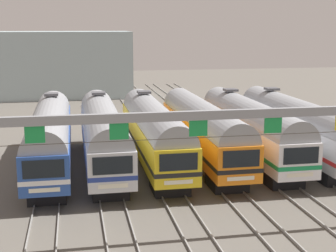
{
  "coord_description": "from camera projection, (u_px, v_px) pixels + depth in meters",
  "views": [
    {
      "loc": [
        -7.74,
        -36.18,
        10.49
      ],
      "look_at": [
        -0.71,
        0.5,
        2.88
      ],
      "focal_mm": 53.05,
      "sensor_mm": 36.0,
      "label": 1
    }
  ],
  "objects": [
    {
      "name": "commuter_train_white",
      "position": [
        250.0,
        127.0,
        38.85
      ],
      "size": [
        2.88,
        18.06,
        5.05
      ],
      "color": "white",
      "rests_on": "ground"
    },
    {
      "name": "catenary_gantry",
      "position": [
        236.0,
        133.0,
        24.28
      ],
      "size": [
        24.33,
        0.44,
        6.97
      ],
      "color": "gray",
      "rests_on": "ground"
    },
    {
      "name": "ground_plane",
      "position": [
        178.0,
        163.0,
        38.33
      ],
      "size": [
        160.0,
        160.0,
        0.0
      ],
      "primitive_type": "plane",
      "color": "#5B564F"
    },
    {
      "name": "commuter_train_stainless",
      "position": [
        295.0,
        125.0,
        39.56
      ],
      "size": [
        2.88,
        18.06,
        5.05
      ],
      "color": "#B2B5BA",
      "rests_on": "ground"
    },
    {
      "name": "commuter_train_silver",
      "position": [
        103.0,
        132.0,
        36.74
      ],
      "size": [
        2.88,
        18.06,
        5.05
      ],
      "color": "silver",
      "rests_on": "ground"
    },
    {
      "name": "commuter_train_blue",
      "position": [
        50.0,
        135.0,
        36.04
      ],
      "size": [
        2.88,
        18.06,
        5.05
      ],
      "color": "#284C9E",
      "rests_on": "ground"
    },
    {
      "name": "commuter_train_yellow",
      "position": [
        154.0,
        130.0,
        37.45
      ],
      "size": [
        2.88,
        18.06,
        5.05
      ],
      "color": "gold",
      "rests_on": "ground"
    },
    {
      "name": "commuter_train_orange",
      "position": [
        203.0,
        129.0,
        38.15
      ],
      "size": [
        2.88,
        18.06,
        4.77
      ],
      "color": "orange",
      "rests_on": "ground"
    },
    {
      "name": "track_bed",
      "position": [
        146.0,
        121.0,
        54.68
      ],
      "size": [
        20.59,
        70.0,
        0.15
      ],
      "color": "gray",
      "rests_on": "ground"
    },
    {
      "name": "maintenance_building",
      "position": [
        41.0,
        64.0,
        73.14
      ],
      "size": [
        26.12,
        10.0,
        9.59
      ],
      "primitive_type": "cube",
      "color": "#9EB2B7",
      "rests_on": "ground"
    }
  ]
}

